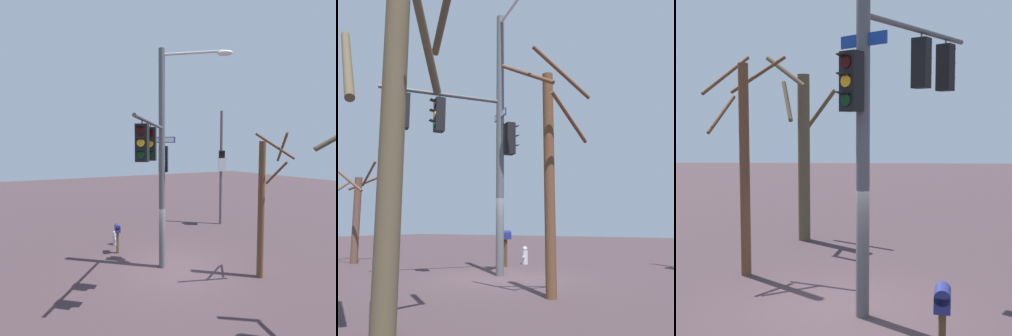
# 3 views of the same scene
# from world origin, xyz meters

# --- Properties ---
(ground_plane) EXTENTS (80.00, 80.00, 0.00)m
(ground_plane) POSITION_xyz_m (0.00, 0.00, 0.00)
(ground_plane) COLOR #3C2D31
(main_signal_pole_assembly) EXTENTS (3.79, 4.81, 9.00)m
(main_signal_pole_assembly) POSITION_xyz_m (-0.26, 0.67, 4.97)
(main_signal_pole_assembly) COLOR #4C4F54
(main_signal_pole_assembly) RESTS_ON ground
(mailbox) EXTENTS (0.48, 0.32, 1.41)m
(mailbox) POSITION_xyz_m (2.70, 1.53, 1.11)
(mailbox) COLOR #4C3823
(mailbox) RESTS_ON ground
(bare_tree_across_street) EXTENTS (2.28, 2.26, 5.95)m
(bare_tree_across_street) POSITION_xyz_m (-6.17, -1.56, 2.92)
(bare_tree_across_street) COLOR #4D4230
(bare_tree_across_street) RESTS_ON ground
(bare_tree_corner) EXTENTS (1.50, 2.02, 5.57)m
(bare_tree_corner) POSITION_xyz_m (-2.33, -2.59, 2.86)
(bare_tree_corner) COLOR brown
(bare_tree_corner) RESTS_ON ground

